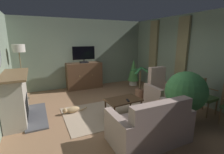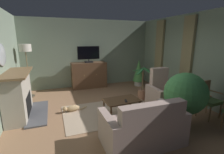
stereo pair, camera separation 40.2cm
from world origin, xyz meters
name	(u,v)px [view 1 (the left image)]	position (x,y,z in m)	size (l,w,h in m)	color
ground_plane	(116,113)	(0.00, 0.00, -0.02)	(6.01, 6.57, 0.04)	#936B4C
wall_back	(84,54)	(0.00, 3.04, 1.41)	(6.01, 0.10, 2.82)	gray
wall_right_with_window	(190,58)	(2.75, 0.00, 1.41)	(0.10, 6.57, 2.82)	gray
curtain_panel_near	(182,53)	(2.64, 0.25, 1.55)	(0.10, 0.44, 2.37)	#8E7F56
curtain_panel_far	(153,50)	(2.64, 1.75, 1.55)	(0.10, 0.44, 2.37)	#8E7F56
rug_central	(111,112)	(-0.09, 0.08, 0.01)	(2.59, 1.66, 0.01)	tan
fireplace	(17,98)	(-2.43, 0.70, 0.58)	(0.94, 1.65, 1.20)	#4C4C51
tv_cabinet	(84,76)	(-0.13, 2.69, 0.51)	(1.43, 0.55, 1.07)	#402A1C
television	(84,54)	(-0.13, 2.63, 1.43)	(0.90, 0.20, 0.67)	black
coffee_table	(123,101)	(0.10, -0.25, 0.41)	(0.96, 0.64, 0.46)	#4C331E
tv_remote	(128,100)	(0.16, -0.39, 0.48)	(0.17, 0.05, 0.02)	black
sofa_floral	(150,127)	(0.03, -1.49, 0.33)	(1.56, 0.89, 0.95)	#A3897F
armchair_near_window	(161,94)	(1.51, -0.12, 0.36)	(0.85, 0.87, 1.16)	#BC9E8E
side_chair_beside_plant	(204,95)	(2.20, -1.05, 0.52)	(0.51, 0.47, 0.95)	#4C703D
potted_plant_leafy_by_curtain	(140,90)	(1.32, 0.74, 0.26)	(0.86, 0.92, 1.09)	#99664C
potted_plant_tall_palm_by_window	(186,93)	(1.30, -1.18, 0.76)	(0.98, 0.98, 1.28)	beige
potted_plant_on_hearth_side	(133,71)	(1.97, 2.20, 0.63)	(0.48, 0.48, 1.16)	beige
cat	(72,110)	(-1.12, 0.49, 0.09)	(0.70, 0.23, 0.20)	tan
floor_lamp	(19,53)	(-2.36, 2.26, 1.57)	(0.38, 0.38, 1.86)	#4C4233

